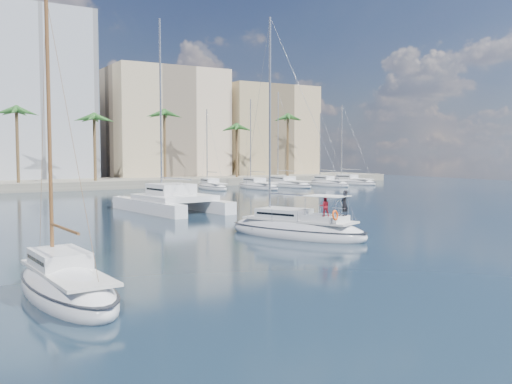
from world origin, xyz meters
TOP-DOWN VIEW (x-y plane):
  - ground at (0.00, 0.00)m, footprint 160.00×160.00m
  - quay at (0.00, 61.00)m, footprint 120.00×14.00m
  - building_beige at (22.00, 70.00)m, footprint 20.00×14.00m
  - building_tan_right at (42.00, 68.00)m, footprint 18.00×12.00m
  - palm_centre at (0.00, 57.00)m, footprint 3.60×3.60m
  - palm_right at (34.00, 57.00)m, footprint 3.60×3.60m
  - main_sloop at (4.07, 3.01)m, footprint 6.79×10.39m
  - small_sloop at (-12.09, -5.33)m, footprint 3.18×8.48m
  - catamaran at (3.27, 21.60)m, footprint 7.37×12.69m
  - seagull at (2.28, 4.86)m, footprint 1.00×0.43m
  - moored_yacht_a at (20.00, 47.00)m, footprint 3.37×9.52m
  - moored_yacht_b at (26.50, 45.00)m, footprint 3.32×10.83m
  - moored_yacht_c at (33.00, 47.00)m, footprint 3.98×12.33m
  - moored_yacht_d at (39.50, 45.00)m, footprint 3.52×9.55m
  - moored_yacht_e at (46.00, 47.00)m, footprint 4.61×11.11m

SIDE VIEW (x-z plane):
  - ground at x=0.00m, z-range 0.00..0.00m
  - moored_yacht_a at x=20.00m, z-range -5.95..5.95m
  - moored_yacht_b at x=26.50m, z-range -6.86..6.86m
  - moored_yacht_c at x=33.00m, z-range -7.77..7.77m
  - moored_yacht_d at x=39.50m, z-range -5.95..5.95m
  - moored_yacht_e at x=46.00m, z-range -6.86..6.86m
  - small_sloop at x=-12.09m, z-range -5.55..6.41m
  - seagull at x=2.28m, z-range 0.36..0.54m
  - main_sloop at x=4.07m, z-range -6.90..7.87m
  - quay at x=0.00m, z-range 0.00..1.20m
  - catamaran at x=3.27m, z-range -7.66..9.95m
  - building_tan_right at x=42.00m, z-range 0.00..18.00m
  - building_beige at x=22.00m, z-range 0.00..20.00m
  - palm_centre at x=0.00m, z-range 4.13..16.43m
  - palm_right at x=34.00m, z-range 4.13..16.43m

